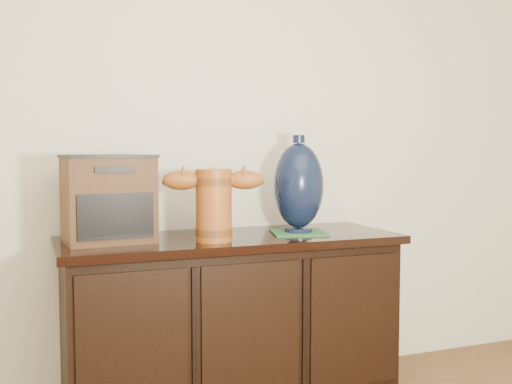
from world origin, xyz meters
name	(u,v)px	position (x,y,z in m)	size (l,w,h in m)	color
sideboard	(231,320)	(0.00, 2.23, 0.39)	(1.46, 0.56, 0.75)	black
terracotta_vessel	(214,201)	(-0.11, 2.11, 0.92)	(0.42, 0.18, 0.29)	#9C531C
tv_radio	(108,198)	(-0.51, 2.25, 0.93)	(0.37, 0.31, 0.35)	#402510
green_mat	(298,233)	(0.31, 2.20, 0.76)	(0.23, 0.23, 0.01)	#2A5E30
lamp_base	(299,186)	(0.31, 2.20, 0.97)	(0.27, 0.27, 0.43)	black
spray_can	(212,217)	(-0.05, 2.33, 0.83)	(0.05, 0.05, 0.15)	#55190E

